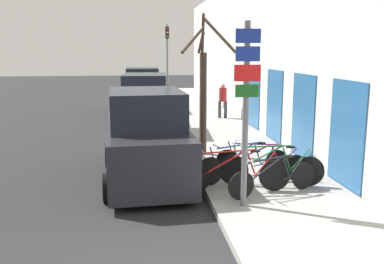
% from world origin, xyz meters
% --- Properties ---
extents(ground_plane, '(80.00, 80.00, 0.00)m').
position_xyz_m(ground_plane, '(0.00, 11.20, 0.00)').
color(ground_plane, black).
extents(sidewalk_curb, '(3.20, 32.00, 0.15)m').
position_xyz_m(sidewalk_curb, '(2.60, 14.00, 0.07)').
color(sidewalk_curb, gray).
rests_on(sidewalk_curb, ground).
extents(building_facade, '(0.23, 32.00, 6.50)m').
position_xyz_m(building_facade, '(4.35, 13.93, 3.23)').
color(building_facade, silver).
rests_on(building_facade, ground).
extents(signpost, '(0.51, 0.14, 3.63)m').
position_xyz_m(signpost, '(1.61, 2.87, 2.14)').
color(signpost, '#595B60').
rests_on(signpost, sidewalk_curb).
extents(bicycle_0, '(2.15, 0.78, 0.85)m').
position_xyz_m(bicycle_0, '(2.42, 3.46, 0.52)').
color(bicycle_0, black).
rests_on(bicycle_0, sidewalk_curb).
extents(bicycle_1, '(2.51, 0.44, 0.97)m').
position_xyz_m(bicycle_1, '(1.61, 3.69, 0.56)').
color(bicycle_1, black).
rests_on(bicycle_1, sidewalk_curb).
extents(bicycle_2, '(2.39, 0.62, 0.97)m').
position_xyz_m(bicycle_2, '(2.55, 4.08, 0.56)').
color(bicycle_2, black).
rests_on(bicycle_2, sidewalk_curb).
extents(bicycle_3, '(2.42, 0.77, 0.93)m').
position_xyz_m(bicycle_3, '(2.03, 4.49, 0.55)').
color(bicycle_3, black).
rests_on(bicycle_3, sidewalk_curb).
extents(bicycle_4, '(2.08, 1.07, 0.86)m').
position_xyz_m(bicycle_4, '(2.53, 4.78, 0.52)').
color(bicycle_4, black).
rests_on(bicycle_4, sidewalk_curb).
extents(parked_car_0, '(2.28, 4.73, 2.29)m').
position_xyz_m(parked_car_0, '(-0.27, 5.29, 1.04)').
color(parked_car_0, black).
rests_on(parked_car_0, ground).
extents(parked_car_1, '(2.19, 4.78, 2.35)m').
position_xyz_m(parked_car_1, '(-0.15, 11.30, 1.06)').
color(parked_car_1, '#B2B7BC').
rests_on(parked_car_1, ground).
extents(parked_car_2, '(2.01, 4.10, 2.34)m').
position_xyz_m(parked_car_2, '(-0.18, 17.26, 1.06)').
color(parked_car_2, '#144728').
rests_on(parked_car_2, ground).
extents(pedestrian_near, '(0.42, 0.36, 1.60)m').
position_xyz_m(pedestrian_near, '(3.44, 14.08, 1.08)').
color(pedestrian_near, '#333338').
rests_on(pedestrian_near, sidewalk_curb).
extents(street_tree, '(1.60, 1.69, 4.13)m').
position_xyz_m(street_tree, '(1.47, 7.31, 2.15)').
color(street_tree, '#3D2D23').
rests_on(street_tree, sidewalk_curb).
extents(traffic_light, '(0.20, 0.30, 4.50)m').
position_xyz_m(traffic_light, '(1.31, 19.60, 3.03)').
color(traffic_light, '#595B60').
rests_on(traffic_light, sidewalk_curb).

